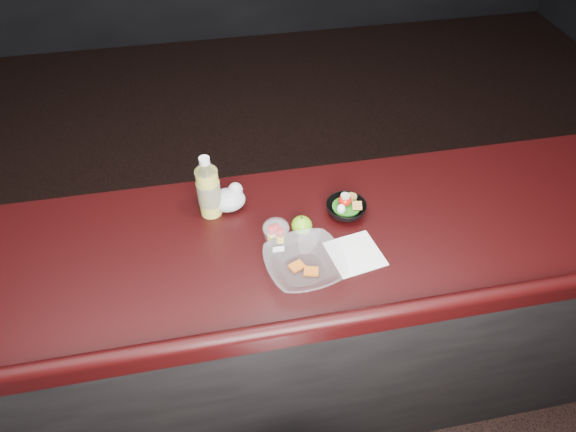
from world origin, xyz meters
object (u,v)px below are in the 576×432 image
object	(u,v)px
lemonade_bottle	(209,191)
snack_bowl	(346,208)
green_apple	(302,225)
takeout_bowl	(305,265)
fruit_cup	(276,235)

from	to	relation	value
lemonade_bottle	snack_bowl	size ratio (longest dim) A/B	1.47
green_apple	takeout_bowl	size ratio (longest dim) A/B	0.26
green_apple	snack_bowl	bearing A→B (deg)	19.77
lemonade_bottle	takeout_bowl	bearing A→B (deg)	-50.68
takeout_bowl	snack_bowl	bearing A→B (deg)	49.27
lemonade_bottle	snack_bowl	xyz separation A→B (m)	(0.46, -0.09, -0.07)
fruit_cup	green_apple	distance (m)	0.11
snack_bowl	takeout_bowl	size ratio (longest dim) A/B	0.58
lemonade_bottle	snack_bowl	world-z (taller)	lemonade_bottle
takeout_bowl	fruit_cup	bearing A→B (deg)	122.56
fruit_cup	snack_bowl	distance (m)	0.29
lemonade_bottle	snack_bowl	distance (m)	0.47
lemonade_bottle	fruit_cup	distance (m)	0.29
fruit_cup	takeout_bowl	world-z (taller)	fruit_cup
lemonade_bottle	takeout_bowl	world-z (taller)	lemonade_bottle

